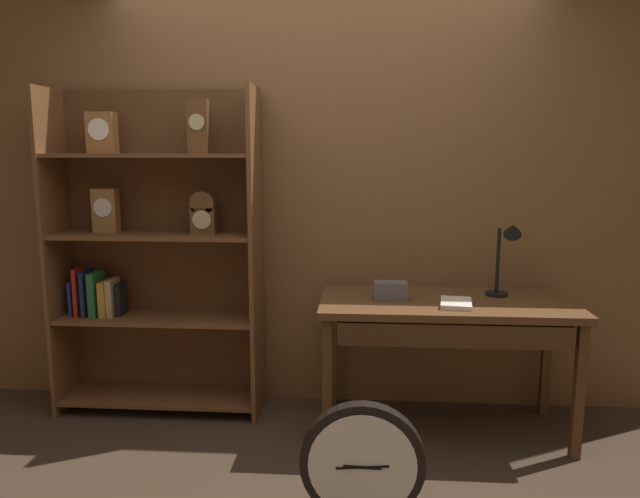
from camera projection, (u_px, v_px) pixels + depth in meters
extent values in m
cube|color=brown|center=(324.00, 197.00, 3.55)|extent=(4.80, 0.05, 2.60)
cube|color=brown|center=(58.00, 253.00, 3.48)|extent=(0.02, 0.36, 1.94)
cube|color=brown|center=(256.00, 256.00, 3.40)|extent=(0.03, 0.36, 1.94)
cube|color=brown|center=(165.00, 250.00, 3.61)|extent=(1.23, 0.01, 1.94)
cube|color=brown|center=(163.00, 396.00, 3.58)|extent=(1.18, 0.34, 0.02)
cube|color=brown|center=(159.00, 318.00, 3.50)|extent=(1.18, 0.34, 0.02)
cube|color=brown|center=(155.00, 235.00, 3.42)|extent=(1.18, 0.34, 0.02)
cube|color=brown|center=(151.00, 156.00, 3.34)|extent=(1.18, 0.34, 0.02)
cube|color=olive|center=(102.00, 133.00, 3.36)|extent=(0.16, 0.08, 0.24)
cylinder|color=white|center=(98.00, 129.00, 3.31)|extent=(0.12, 0.01, 0.12)
cube|color=olive|center=(106.00, 211.00, 3.44)|extent=(0.14, 0.08, 0.26)
cylinder|color=silver|center=(103.00, 208.00, 3.40)|extent=(0.11, 0.01, 0.11)
cube|color=brown|center=(199.00, 127.00, 3.27)|extent=(0.12, 0.09, 0.30)
cylinder|color=#C6B78C|center=(196.00, 122.00, 3.22)|extent=(0.09, 0.01, 0.09)
cube|color=brown|center=(204.00, 221.00, 3.39)|extent=(0.14, 0.10, 0.15)
cylinder|color=brown|center=(204.00, 203.00, 3.37)|extent=(0.14, 0.10, 0.14)
cylinder|color=#C6B78C|center=(202.00, 220.00, 3.33)|extent=(0.11, 0.01, 0.11)
cube|color=navy|center=(74.00, 298.00, 3.54)|extent=(0.02, 0.12, 0.20)
cube|color=maroon|center=(80.00, 292.00, 3.50)|extent=(0.02, 0.14, 0.29)
cube|color=#19234C|center=(88.00, 293.00, 3.50)|extent=(0.02, 0.16, 0.28)
cube|color=#236638|center=(96.00, 294.00, 3.50)|extent=(0.04, 0.16, 0.27)
cube|color=#B78C2D|center=(106.00, 298.00, 3.50)|extent=(0.04, 0.16, 0.21)
cube|color=tan|center=(113.00, 297.00, 3.50)|extent=(0.04, 0.15, 0.22)
cube|color=black|center=(121.00, 299.00, 3.52)|extent=(0.03, 0.13, 0.19)
cube|color=brown|center=(446.00, 304.00, 3.20)|extent=(1.39, 0.63, 0.04)
cube|color=#50321B|center=(327.00, 385.00, 3.04)|extent=(0.05, 0.05, 0.72)
cube|color=#50321B|center=(579.00, 392.00, 2.95)|extent=(0.05, 0.05, 0.72)
cube|color=#50321B|center=(332.00, 351.00, 3.57)|extent=(0.05, 0.05, 0.72)
cube|color=#50321B|center=(546.00, 356.00, 3.48)|extent=(0.05, 0.05, 0.72)
cube|color=#472C18|center=(454.00, 336.00, 2.92)|extent=(1.18, 0.03, 0.12)
cylinder|color=black|center=(496.00, 294.00, 3.30)|extent=(0.12, 0.12, 0.02)
cylinder|color=black|center=(498.00, 260.00, 3.26)|extent=(0.02, 0.02, 0.36)
cone|color=black|center=(513.00, 230.00, 3.18)|extent=(0.12, 0.14, 0.12)
cube|color=#595960|center=(390.00, 291.00, 3.20)|extent=(0.18, 0.10, 0.10)
cube|color=silver|center=(456.00, 303.00, 3.08)|extent=(0.19, 0.24, 0.02)
cylinder|color=black|center=(362.00, 462.00, 2.40)|extent=(0.52, 0.06, 0.52)
cylinder|color=white|center=(362.00, 467.00, 2.37)|extent=(0.45, 0.01, 0.45)
cube|color=black|center=(362.00, 467.00, 2.36)|extent=(0.16, 0.01, 0.02)
cube|color=black|center=(362.00, 467.00, 2.36)|extent=(0.22, 0.01, 0.03)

